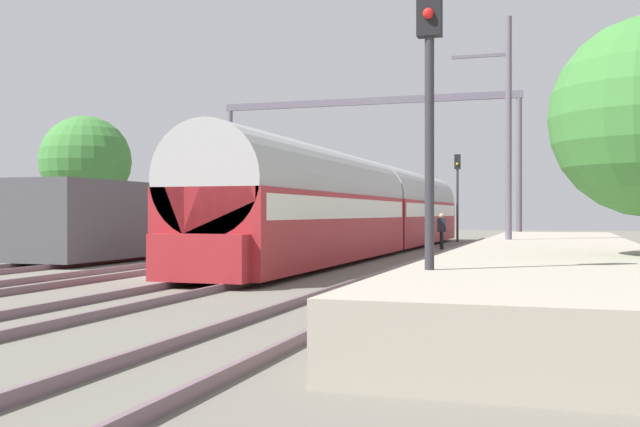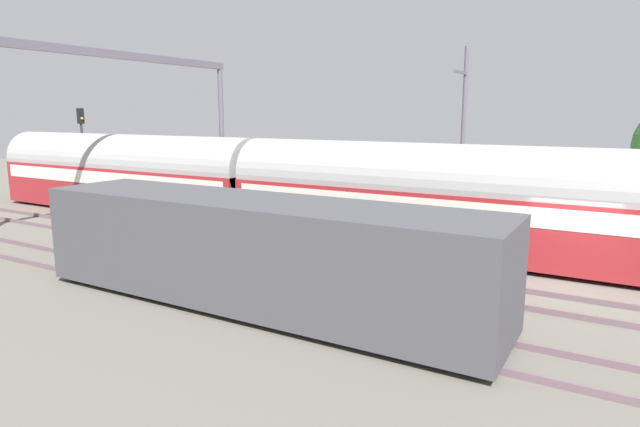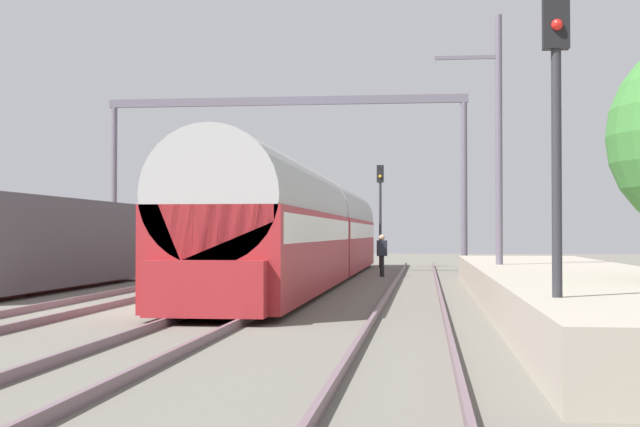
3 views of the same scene
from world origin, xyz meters
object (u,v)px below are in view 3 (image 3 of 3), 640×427
object	(u,v)px
railway_signal_near	(556,121)
railway_signal_far	(380,202)
catenary_gantry	(285,141)
person_crossing	(382,252)
passenger_train	(310,228)
freight_car	(40,243)

from	to	relation	value
railway_signal_near	railway_signal_far	bearing A→B (deg)	96.77
railway_signal_far	catenary_gantry	xyz separation A→B (m)	(-3.88, -7.26, 2.50)
person_crossing	railway_signal_far	bearing A→B (deg)	-98.71
passenger_train	catenary_gantry	xyz separation A→B (m)	(-1.96, 6.79, 3.91)
passenger_train	railway_signal_near	bearing A→B (deg)	-73.77
railway_signal_near	catenary_gantry	distance (m)	28.84
freight_car	railway_signal_far	bearing A→B (deg)	64.00
freight_car	railway_signal_far	xyz separation A→B (m)	(9.76, 20.00, 1.91)
freight_car	railway_signal_near	xyz separation A→B (m)	(13.89, -14.85, 1.87)
catenary_gantry	passenger_train	bearing A→B (deg)	-73.90
person_crossing	catenary_gantry	world-z (taller)	catenary_gantry
catenary_gantry	railway_signal_far	bearing A→B (deg)	61.90
passenger_train	freight_car	bearing A→B (deg)	-142.81
passenger_train	freight_car	world-z (taller)	passenger_train
railway_signal_near	passenger_train	bearing A→B (deg)	106.23
passenger_train	freight_car	xyz separation A→B (m)	(-7.84, -5.95, -0.50)
freight_car	railway_signal_far	size ratio (longest dim) A/B	2.45
passenger_train	railway_signal_near	world-z (taller)	railway_signal_near
catenary_gantry	freight_car	bearing A→B (deg)	-114.77
person_crossing	railway_signal_near	xyz separation A→B (m)	(3.59, -24.86, 2.31)
person_crossing	catenary_gantry	bearing A→B (deg)	-43.57
passenger_train	catenary_gantry	world-z (taller)	catenary_gantry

